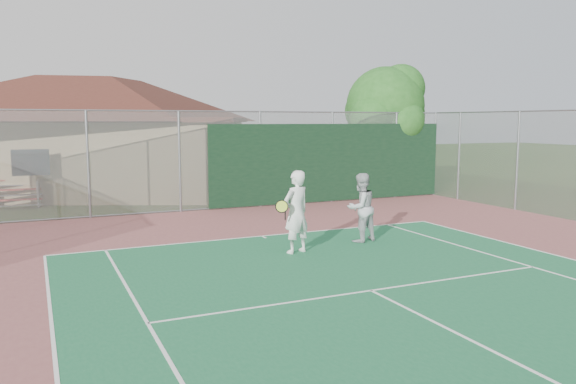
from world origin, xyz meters
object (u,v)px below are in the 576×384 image
object	(u,v)px
player_white_front	(296,213)
clubhouse	(94,124)
tree	(387,109)
player_grey_back	(361,208)
bleachers	(2,193)

from	to	relation	value
player_white_front	clubhouse	bearing A→B (deg)	-94.85
clubhouse	player_white_front	distance (m)	14.95
tree	player_grey_back	size ratio (longest dim) A/B	3.13
clubhouse	bleachers	bearing A→B (deg)	-113.15
clubhouse	tree	world-z (taller)	clubhouse
bleachers	tree	xyz separation A→B (m)	(15.34, -2.18, 3.17)
clubhouse	player_white_front	xyz separation A→B (m)	(3.10, -14.48, -2.04)
clubhouse	tree	xyz separation A→B (m)	(11.69, -5.62, 0.66)
bleachers	tree	distance (m)	15.81
player_white_front	player_grey_back	size ratio (longest dim) A/B	1.10
bleachers	player_white_front	distance (m)	12.94
player_white_front	player_grey_back	bearing A→B (deg)	175.11
clubhouse	player_grey_back	distance (m)	15.11
tree	player_grey_back	xyz separation A→B (m)	(-6.52, -8.42, -2.79)
clubhouse	tree	bearing A→B (deg)	-2.19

